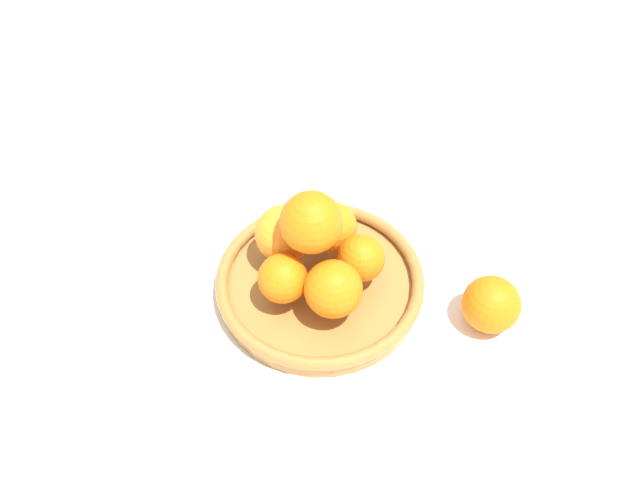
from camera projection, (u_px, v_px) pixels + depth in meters
ground_plane at (320, 290)px, 0.87m from camera, size 4.00×4.00×0.00m
fruit_bowl at (320, 282)px, 0.86m from camera, size 0.29×0.29×0.04m
orange_pile at (315, 248)px, 0.81m from camera, size 0.18×0.17×0.14m
stray_orange at (491, 304)px, 0.81m from camera, size 0.08×0.08×0.08m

